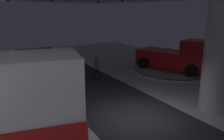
{
  "coord_description": "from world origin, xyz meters",
  "views": [
    {
      "loc": [
        -5.5,
        -7.26,
        4.53
      ],
      "look_at": [
        0.49,
        3.16,
        1.4
      ],
      "focal_mm": 36.57,
      "sensor_mm": 36.0,
      "label": 1
    }
  ],
  "objects_px": {
    "display_platform_mid_right": "(172,70)",
    "visitor_walking_near": "(96,67)",
    "column_right": "(221,52)",
    "visitor_walking_far": "(51,68)",
    "pickup_truck_mid_right": "(177,57)"
  },
  "relations": [
    {
      "from": "visitor_walking_far",
      "to": "pickup_truck_mid_right",
      "type": "bearing_deg",
      "value": -16.37
    },
    {
      "from": "pickup_truck_mid_right",
      "to": "visitor_walking_near",
      "type": "bearing_deg",
      "value": 167.13
    },
    {
      "from": "visitor_walking_near",
      "to": "column_right",
      "type": "bearing_deg",
      "value": -68.88
    },
    {
      "from": "column_right",
      "to": "pickup_truck_mid_right",
      "type": "bearing_deg",
      "value": 60.31
    },
    {
      "from": "column_right",
      "to": "display_platform_mid_right",
      "type": "distance_m",
      "value": 7.24
    },
    {
      "from": "display_platform_mid_right",
      "to": "visitor_walking_near",
      "type": "xyz_separation_m",
      "value": [
        -5.85,
        1.06,
        0.76
      ]
    },
    {
      "from": "column_right",
      "to": "display_platform_mid_right",
      "type": "height_order",
      "value": "column_right"
    },
    {
      "from": "visitor_walking_near",
      "to": "display_platform_mid_right",
      "type": "bearing_deg",
      "value": -10.29
    },
    {
      "from": "column_right",
      "to": "visitor_walking_far",
      "type": "distance_m",
      "value": 10.03
    },
    {
      "from": "display_platform_mid_right",
      "to": "visitor_walking_far",
      "type": "xyz_separation_m",
      "value": [
        -8.56,
        2.25,
        0.76
      ]
    },
    {
      "from": "display_platform_mid_right",
      "to": "visitor_walking_far",
      "type": "distance_m",
      "value": 8.88
    },
    {
      "from": "column_right",
      "to": "visitor_walking_near",
      "type": "bearing_deg",
      "value": 111.12
    },
    {
      "from": "column_right",
      "to": "pickup_truck_mid_right",
      "type": "height_order",
      "value": "column_right"
    },
    {
      "from": "column_right",
      "to": "pickup_truck_mid_right",
      "type": "relative_size",
      "value": 0.96
    },
    {
      "from": "display_platform_mid_right",
      "to": "pickup_truck_mid_right",
      "type": "relative_size",
      "value": 1.0
    }
  ]
}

